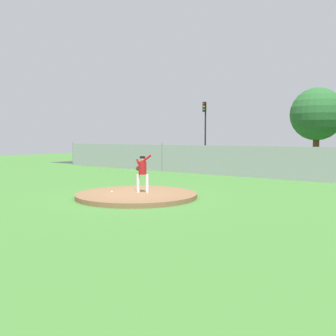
% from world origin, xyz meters
% --- Properties ---
extents(ground_plane, '(80.00, 80.00, 0.00)m').
position_xyz_m(ground_plane, '(0.00, 6.00, 0.00)').
color(ground_plane, '#427A33').
extents(asphalt_strip, '(44.00, 7.00, 0.01)m').
position_xyz_m(asphalt_strip, '(0.00, 14.50, 0.00)').
color(asphalt_strip, '#2B2B2D').
rests_on(asphalt_strip, ground_plane).
extents(pitchers_mound, '(4.85, 4.85, 0.18)m').
position_xyz_m(pitchers_mound, '(0.00, 0.00, 0.09)').
color(pitchers_mound, brown).
rests_on(pitchers_mound, ground_plane).
extents(pitcher_youth, '(0.81, 0.32, 1.56)m').
position_xyz_m(pitcher_youth, '(0.07, 0.27, 1.09)').
color(pitcher_youth, silver).
rests_on(pitcher_youth, pitchers_mound).
extents(baseball, '(0.07, 0.07, 0.07)m').
position_xyz_m(baseball, '(-0.81, -0.58, 0.22)').
color(baseball, white).
rests_on(baseball, pitchers_mound).
extents(chainlink_fence, '(34.08, 0.07, 2.01)m').
position_xyz_m(chainlink_fence, '(0.00, 10.00, 0.96)').
color(chainlink_fence, gray).
rests_on(chainlink_fence, ground_plane).
extents(parked_car_charcoal, '(2.10, 4.63, 1.55)m').
position_xyz_m(parked_car_charcoal, '(-4.88, 14.11, 0.75)').
color(parked_car_charcoal, '#232328').
rests_on(parked_car_charcoal, ground_plane).
extents(parked_car_red, '(1.98, 4.13, 1.61)m').
position_xyz_m(parked_car_red, '(-10.02, 14.48, 0.77)').
color(parked_car_red, '#A81919').
rests_on(parked_car_red, ground_plane).
extents(parked_car_silver, '(2.02, 4.26, 1.69)m').
position_xyz_m(parked_car_silver, '(2.38, 14.30, 0.80)').
color(parked_car_silver, '#B7BABF').
rests_on(parked_car_silver, ground_plane).
extents(parked_car_burgundy, '(2.05, 4.80, 1.73)m').
position_xyz_m(parked_car_burgundy, '(-1.37, 14.67, 0.83)').
color(parked_car_burgundy, maroon).
rests_on(parked_car_burgundy, ground_plane).
extents(traffic_light_near, '(0.28, 0.46, 5.73)m').
position_xyz_m(traffic_light_near, '(-8.87, 18.85, 3.86)').
color(traffic_light_near, black).
rests_on(traffic_light_near, ground_plane).
extents(tree_tall_centre, '(4.69, 4.69, 6.88)m').
position_xyz_m(tree_tall_centre, '(-0.27, 23.88, 4.51)').
color(tree_tall_centre, '#4C331E').
rests_on(tree_tall_centre, ground_plane).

